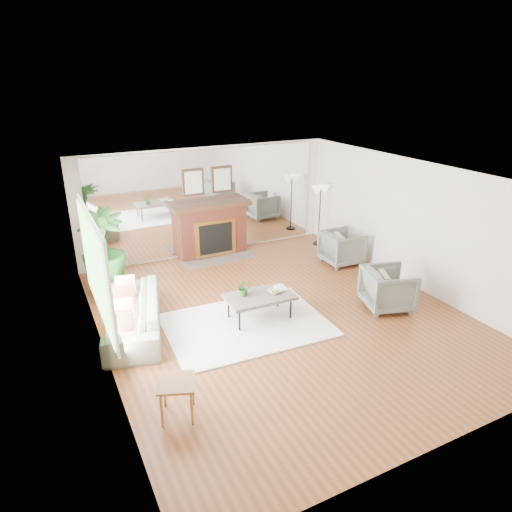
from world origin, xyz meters
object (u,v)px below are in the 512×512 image
coffee_table (260,297)px  potted_ficus (103,251)px  fireplace (212,229)px  armchair_back (342,247)px  side_table (177,387)px  floor_lamp (321,194)px  armchair_front (388,289)px  sofa (133,314)px

coffee_table → potted_ficus: 3.11m
fireplace → potted_ficus: bearing=-157.8°
armchair_back → potted_ficus: bearing=84.1°
side_table → floor_lamp: bearing=41.1°
fireplace → armchair_back: (2.42, -1.76, -0.29)m
armchair_back → armchair_front: size_ratio=0.98×
side_table → potted_ficus: (-0.18, 3.84, 0.49)m
floor_lamp → armchair_back: bearing=-100.0°
sofa → floor_lamp: (5.10, 2.11, 0.96)m
potted_ficus → fireplace: bearing=22.2°
coffee_table → armchair_front: 2.38m
coffee_table → potted_ficus: bearing=135.8°
coffee_table → fireplace: bearing=82.9°
armchair_front → potted_ficus: size_ratio=0.49×
armchair_front → potted_ficus: (-4.48, 2.80, 0.54)m
coffee_table → armchair_front: (2.28, -0.66, -0.04)m
sofa → armchair_front: size_ratio=2.59×
armchair_back → fireplace: bearing=56.0°
coffee_table → sofa: sofa is taller
fireplace → sofa: size_ratio=0.95×
armchair_front → sofa: bearing=90.7°
fireplace → floor_lamp: bearing=-10.4°
armchair_back → coffee_table: bearing=119.0°
sofa → potted_ficus: potted_ficus is taller
sofa → side_table: 2.31m
sofa → side_table: (0.03, -2.30, 0.11)m
fireplace → side_table: (-2.42, -4.90, -0.23)m
armchair_back → floor_lamp: bearing=-8.1°
fireplace → armchair_front: bearing=-64.0°
armchair_back → side_table: (-4.84, -3.15, 0.06)m
armchair_front → side_table: (-4.30, -1.04, 0.05)m
fireplace → sofa: 3.59m
sofa → armchair_back: armchair_back is taller
potted_ficus → coffee_table: bearing=-44.2°
floor_lamp → sofa: bearing=-157.5°
side_table → floor_lamp: floor_lamp is taller
armchair_back → sofa: bearing=101.8°
side_table → coffee_table: bearing=40.2°
coffee_table → floor_lamp: floor_lamp is taller
potted_ficus → floor_lamp: size_ratio=1.15×
sofa → floor_lamp: 5.60m
sofa → floor_lamp: floor_lamp is taller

